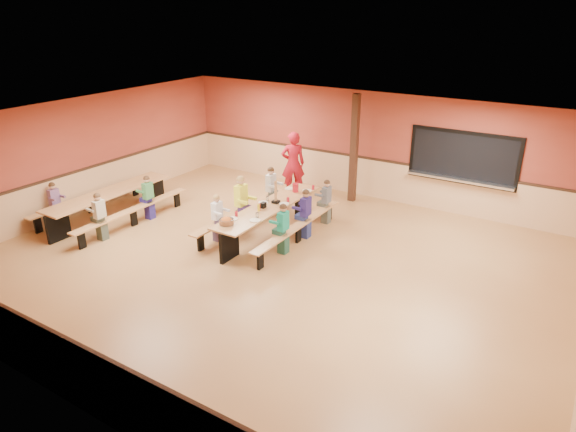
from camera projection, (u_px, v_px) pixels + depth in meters
The scene contains 23 objects.
ground at pixel (272, 263), 11.10m from camera, with size 12.00×12.00×0.00m, color #966438.
room_envelope at pixel (271, 234), 10.84m from camera, with size 12.04×10.04×3.02m.
kitchen_pass_through at pixel (463, 160), 13.13m from camera, with size 2.78×0.28×1.38m.
structural_post at pixel (354, 149), 14.06m from camera, with size 0.18×0.18×3.00m, color black.
cafeteria_table_main at pixel (269, 214), 12.28m from camera, with size 1.91×3.70×0.74m.
cafeteria_table_second at pixel (110, 200), 13.19m from camera, with size 1.91×3.70×0.74m.
seated_child_white_left at pixel (217, 218), 11.95m from camera, with size 0.33×0.27×1.13m, color white, non-canonical shape.
seated_adult_yellow at pixel (241, 202), 12.64m from camera, with size 0.42×0.35×1.32m, color #FBFF3A, non-canonical shape.
seated_child_grey_left at pixel (271, 189), 13.69m from camera, with size 0.37×0.30×1.20m, color silver, non-canonical shape.
seated_child_teal_right at pixel (283, 229), 11.35m from camera, with size 0.34×0.28×1.16m, color #16886C, non-canonical shape.
seated_child_navy_right at pixel (306, 214), 12.11m from camera, with size 0.36×0.29×1.19m, color navy, non-canonical shape.
seated_child_char_right at pixel (326, 202), 12.93m from camera, with size 0.33×0.27×1.13m, color #4F525A, non-canonical shape.
seated_child_purple_sec at pixel (55, 204), 12.80m from camera, with size 0.32×0.27×1.12m, color slate, non-canonical shape.
seated_child_green_sec at pixel (149, 198), 13.19m from camera, with size 0.34×0.28×1.14m, color #3E814B, non-canonical shape.
seated_child_tan_sec at pixel (100, 217), 12.00m from camera, with size 0.34×0.28×1.15m, color #AAA18A, non-canonical shape.
standing_woman at pixel (293, 164), 14.71m from camera, with size 0.68×0.45×1.88m, color #A81322.
punch_pitcher at pixel (295, 188), 13.08m from camera, with size 0.16×0.16×0.22m, color #AE1724.
chip_bowl at pixel (226, 221), 11.16m from camera, with size 0.32×0.32×0.15m, color orange, non-canonical shape.
napkin_dispenser at pixel (263, 205), 12.07m from camera, with size 0.10×0.14×0.13m, color black.
condiment_mustard at pixel (259, 208), 11.87m from camera, with size 0.06×0.06×0.17m, color yellow.
condiment_ketchup at pixel (259, 207), 11.90m from camera, with size 0.06×0.06×0.17m, color #B2140F.
table_paddle at pixel (276, 198), 12.34m from camera, with size 0.16×0.16×0.56m.
place_settings at pixel (269, 204), 12.18m from camera, with size 0.65×3.30×0.11m, color beige, non-canonical shape.
Camera 1 is at (5.55, -8.16, 5.21)m, focal length 32.00 mm.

